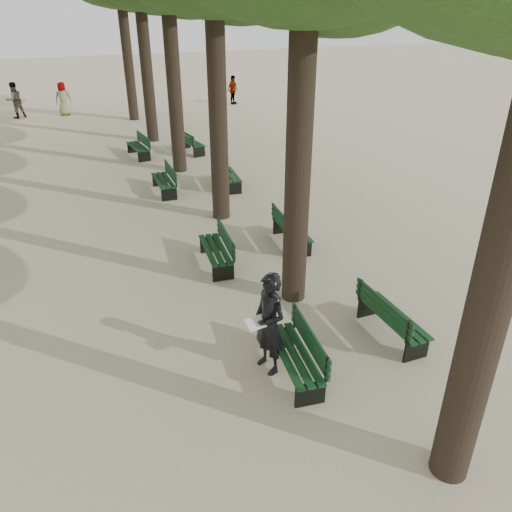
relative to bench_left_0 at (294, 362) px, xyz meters
name	(u,v)px	position (x,y,z in m)	size (l,w,h in m)	color
ground	(291,404)	(-0.37, -0.64, -0.27)	(120.00, 120.00, 0.00)	#C4B594
bench_left_0	(294,362)	(0.00, 0.00, 0.00)	(0.79, 1.86, 0.92)	black
bench_left_1	(216,256)	(0.00, 4.41, 0.00)	(0.76, 1.85, 0.92)	black
bench_left_2	(164,185)	(0.00, 10.09, 0.00)	(0.61, 1.81, 0.92)	black
bench_left_3	(139,151)	(0.00, 14.84, 0.00)	(0.76, 1.85, 0.92)	black
bench_right_0	(391,324)	(2.27, 0.30, 0.00)	(0.58, 1.80, 0.92)	black
bench_right_1	(292,235)	(2.27, 4.78, 0.00)	(0.74, 1.85, 0.92)	black
bench_right_2	(229,180)	(2.27, 9.83, 0.00)	(0.77, 1.85, 0.92)	black
bench_right_3	(192,146)	(2.27, 14.65, 0.00)	(0.80, 1.86, 0.92)	black
man_with_map	(269,324)	(-0.35, 0.33, 0.69)	(0.72, 0.84, 1.93)	black
pedestrian_a	(15,100)	(-4.84, 25.26, 0.69)	(0.93, 0.38, 1.92)	#262628
pedestrian_c	(233,90)	(7.75, 24.56, 0.59)	(1.02, 0.35, 1.73)	#262628
pedestrian_d	(63,99)	(-2.30, 25.02, 0.64)	(0.89, 0.36, 1.82)	#262628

